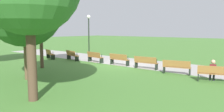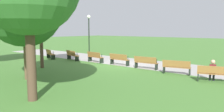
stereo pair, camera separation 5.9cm
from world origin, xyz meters
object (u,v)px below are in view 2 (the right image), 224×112
(bench_7, at_px, (214,74))
(tree_0, at_px, (24,8))
(bench_6, at_px, (176,67))
(bench_4, at_px, (119,59))
(bench_0, at_px, (28,53))
(bench_1, at_px, (50,54))
(bench_5, at_px, (146,62))
(person_seated, at_px, (212,70))
(bench_3, at_px, (95,57))
(tree_1, at_px, (40,0))
(lamp_post, at_px, (89,29))
(bench_2, at_px, (72,55))

(bench_7, relative_size, tree_0, 0.29)
(bench_6, bearing_deg, bench_7, -28.93)
(tree_0, bearing_deg, bench_4, 83.55)
(bench_0, height_order, bench_1, same)
(bench_5, height_order, person_seated, person_seated)
(bench_6, height_order, tree_0, tree_0)
(bench_3, relative_size, tree_0, 0.29)
(bench_0, distance_m, tree_1, 7.97)
(bench_5, distance_m, bench_6, 2.52)
(bench_4, height_order, lamp_post, lamp_post)
(bench_3, bearing_deg, bench_2, -163.93)
(tree_1, bearing_deg, bench_2, 110.03)
(bench_6, distance_m, lamp_post, 9.10)
(bench_5, distance_m, bench_7, 5.03)
(bench_1, relative_size, bench_6, 1.00)
(bench_6, distance_m, tree_1, 10.40)
(bench_2, bearing_deg, bench_7, 9.69)
(lamp_post, bearing_deg, tree_1, -87.48)
(bench_0, height_order, bench_2, same)
(bench_1, xyz_separation_m, bench_2, (2.42, 0.70, 0.00))
(bench_7, bearing_deg, bench_4, 151.03)
(bench_5, xyz_separation_m, tree_0, (-3.34, -7.14, 3.47))
(bench_0, height_order, tree_0, tree_0)
(bench_6, bearing_deg, bench_1, 170.31)
(bench_4, height_order, bench_6, same)
(bench_4, distance_m, person_seated, 7.38)
(bench_2, xyz_separation_m, bench_7, (12.41, -0.70, 0.00))
(bench_0, relative_size, bench_4, 1.02)
(bench_3, distance_m, tree_0, 8.12)
(bench_2, bearing_deg, bench_4, 19.31)
(tree_1, distance_m, lamp_post, 5.37)
(bench_7, distance_m, lamp_post, 11.52)
(bench_3, distance_m, bench_7, 9.99)
(bench_2, xyz_separation_m, tree_0, (4.17, -6.72, 3.47))
(bench_6, relative_size, lamp_post, 0.43)
(bench_0, bearing_deg, bench_2, 45.04)
(bench_2, height_order, bench_3, same)
(bench_2, bearing_deg, tree_0, -45.27)
(bench_7, xyz_separation_m, tree_0, (-8.24, -6.03, 3.47))
(bench_6, bearing_deg, bench_3, 163.89)
(bench_0, relative_size, bench_3, 1.00)
(bench_5, bearing_deg, bench_1, 179.96)
(bench_4, xyz_separation_m, person_seated, (7.29, -1.15, 0.17))
(bench_0, relative_size, tree_0, 0.29)
(bench_2, xyz_separation_m, bench_3, (2.48, 0.42, 0.00))
(bench_1, xyz_separation_m, tree_0, (6.59, -6.03, 3.47))
(bench_7, bearing_deg, tree_0, -163.17)
(bench_4, distance_m, tree_1, 7.27)
(tree_0, bearing_deg, bench_3, 103.32)
(bench_2, xyz_separation_m, bench_6, (9.99, 0.00, 0.00))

